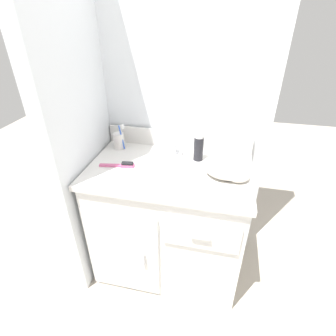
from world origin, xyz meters
TOP-DOWN VIEW (x-y plane):
  - ground_plane at (0.00, 0.00)m, footprint 6.00×6.00m
  - wall_back at (0.00, 0.33)m, footprint 1.10×0.08m
  - wall_left at (-0.51, 0.00)m, footprint 0.08×0.64m
  - vanity at (-0.00, -0.00)m, footprint 0.92×0.58m
  - backsplash at (0.00, 0.27)m, footprint 0.92×0.02m
  - sink_faucet at (0.00, 0.17)m, footprint 0.09×0.09m
  - toothbrush_cup at (-0.36, 0.18)m, footprint 0.08×0.07m
  - shaving_cream_can at (0.14, 0.14)m, footprint 0.06×0.06m
  - hairbrush at (-0.27, -0.04)m, footprint 0.20×0.06m
  - hand_towel at (0.33, -0.01)m, footprint 0.23×0.17m

SIDE VIEW (x-z plane):
  - ground_plane at x=0.00m, z-range 0.00..0.00m
  - vanity at x=0.00m, z-range 0.01..0.80m
  - hairbrush at x=-0.27m, z-range 0.78..0.81m
  - hand_towel at x=0.33m, z-range 0.78..0.86m
  - sink_faucet at x=0.00m, z-range 0.77..0.90m
  - toothbrush_cup at x=-0.36m, z-range 0.75..0.92m
  - backsplash at x=0.00m, z-range 0.79..0.90m
  - shaving_cream_can at x=0.14m, z-range 0.78..0.95m
  - wall_back at x=0.00m, z-range 0.00..2.20m
  - wall_left at x=-0.51m, z-range 0.00..2.20m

